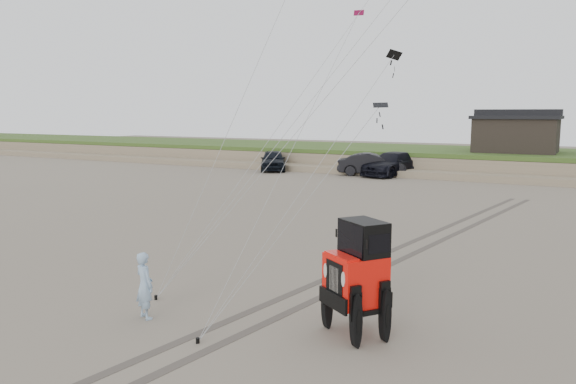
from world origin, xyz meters
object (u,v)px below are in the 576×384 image
object	(u,v)px
truck_c	(392,164)
jeep	(355,290)
cabin	(516,133)
man	(145,285)
truck_a	(273,160)
truck_b	(372,164)

from	to	relation	value
truck_c	jeep	bearing A→B (deg)	-60.39
cabin	truck_c	world-z (taller)	cabin
truck_c	jeep	world-z (taller)	jeep
cabin	man	size ratio (longest dim) A/B	4.03
truck_a	truck_c	bearing A→B (deg)	-23.78
cabin	truck_b	world-z (taller)	cabin
jeep	man	xyz separation A→B (m)	(-4.69, -1.45, -0.21)
jeep	cabin	bearing A→B (deg)	127.09
truck_b	truck_c	distance (m)	1.53
man	truck_c	bearing A→B (deg)	-61.36
cabin	man	xyz separation A→B (m)	(-3.38, -38.11, -2.44)
truck_a	man	size ratio (longest dim) A/B	3.17
truck_a	jeep	bearing A→B (deg)	-86.95
truck_a	man	bearing A→B (deg)	-94.85
truck_a	truck_c	world-z (taller)	truck_c
truck_a	man	xyz separation A→B (m)	(14.72, -31.01, -0.06)
truck_a	truck_c	size ratio (longest dim) A/B	0.81
jeep	truck_a	bearing A→B (deg)	158.34
truck_c	man	bearing A→B (deg)	-69.09
truck_b	jeep	size ratio (longest dim) A/B	0.96
cabin	jeep	bearing A→B (deg)	-87.95
truck_b	man	bearing A→B (deg)	174.88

